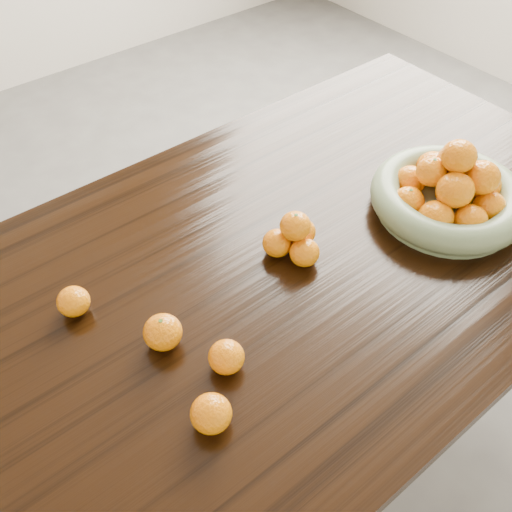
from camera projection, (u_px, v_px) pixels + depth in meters
ground at (249, 442)px, 1.74m from camera, size 5.00×5.00×0.00m
dining_table at (246, 306)px, 1.27m from camera, size 2.00×1.00×0.75m
fruit_bowl at (449, 194)px, 1.32m from camera, size 0.36×0.36×0.19m
orange_pyramid at (295, 238)px, 1.23m from camera, size 0.13×0.12×0.11m
loose_orange_0 at (163, 332)px, 1.07m from camera, size 0.07×0.07×0.07m
loose_orange_1 at (211, 414)px, 0.95m from camera, size 0.07×0.07×0.07m
loose_orange_2 at (226, 357)px, 1.03m from camera, size 0.07×0.07×0.06m
loose_orange_3 at (74, 301)px, 1.12m from camera, size 0.07×0.07×0.06m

